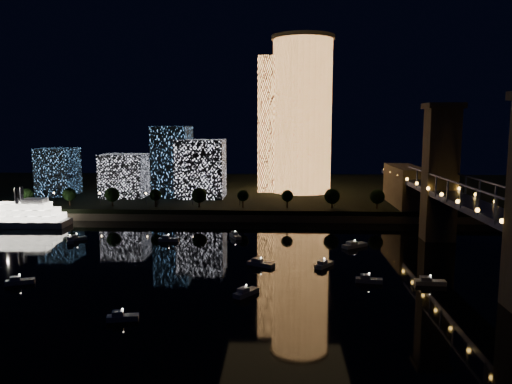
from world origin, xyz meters
The scene contains 10 objects.
ground centered at (0.00, 0.00, 0.00)m, with size 520.00×520.00×0.00m, color black.
far_bank centered at (0.00, 160.00, 2.50)m, with size 420.00×160.00×5.00m, color black.
seawall centered at (0.00, 82.00, 1.50)m, with size 420.00×6.00×3.00m, color #6B5E4C.
tower_cylindrical centered at (18.51, 142.54, 47.21)m, with size 34.00×34.00×84.17m.
tower_rectangular centered at (5.84, 149.42, 41.92)m, with size 23.21×23.21×73.85m, color #FFA251.
midrise_blocks centered at (-60.91, 122.23, 19.71)m, with size 97.94×28.16×36.35m.
truss_bridge centered at (65.00, 3.72, 16.25)m, with size 13.00×266.00×50.00m.
motorboats centered at (-7.82, 15.56, 0.81)m, with size 123.35×85.91×2.78m.
esplanade_trees centered at (-25.73, 88.00, 10.47)m, with size 166.14×6.98×8.99m.
street_lamps centered at (-34.00, 94.00, 9.02)m, with size 132.70×0.70×5.65m.
Camera 1 is at (6.83, -133.92, 42.77)m, focal length 35.00 mm.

